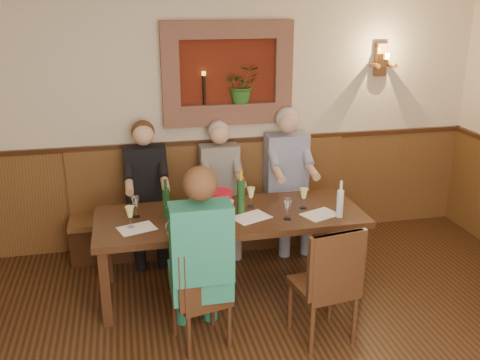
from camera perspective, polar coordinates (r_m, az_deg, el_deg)
The scene contains 30 objects.
room_shell at distance 2.75m, azimuth 6.50°, elevation 3.75°, with size 6.04×6.04×2.82m.
wainscoting at distance 3.33m, azimuth 5.63°, elevation -18.36°, with size 6.02×6.02×1.15m.
wall_niche at distance 5.62m, azimuth -0.90°, elevation 10.84°, with size 1.36×0.30×1.06m.
wall_sconce at distance 6.14m, azimuth 14.85°, elevation 12.21°, with size 0.25×0.20×0.35m.
dining_table at distance 4.84m, azimuth -1.03°, elevation -4.47°, with size 2.40×0.90×0.75m.
bench at distance 5.83m, azimuth -2.85°, elevation -3.98°, with size 3.00×0.45×1.11m.
chair_near_left at distance 4.31m, azimuth -4.07°, elevation -14.08°, with size 0.47×0.47×0.88m.
chair_near_right at distance 4.40m, azimuth 8.89°, elevation -13.05°, with size 0.50×0.50×0.99m.
person_bench_left at distance 5.57m, azimuth -9.83°, elevation -2.42°, with size 0.43×0.52×1.44m.
person_bench_mid at distance 5.66m, azimuth -2.02°, elevation -2.02°, with size 0.41×0.50×1.40m.
person_bench_right at distance 5.80m, azimuth 5.15°, elevation -1.00°, with size 0.45×0.56×1.50m.
person_chair_front at distance 4.12m, azimuth -4.25°, elevation -9.78°, with size 0.45×0.55×1.50m.
spittoon_bucket at distance 4.71m, azimuth -2.12°, elevation -2.59°, with size 0.21×0.21×0.24m, color red.
wine_bottle_green_a at distance 4.79m, azimuth 0.09°, elevation -1.64°, with size 0.07×0.07×0.40m.
wine_bottle_green_b at distance 4.73m, azimuth -7.87°, elevation -2.40°, with size 0.08×0.08×0.36m.
water_bottle at distance 4.79m, azimuth 10.63°, elevation -2.39°, with size 0.07×0.07×0.34m.
tasting_sheet_a at distance 4.61m, azimuth -10.94°, elevation -5.09°, with size 0.30×0.21×0.00m, color white.
tasting_sheet_b at distance 4.74m, azimuth 1.20°, elevation -3.98°, with size 0.32×0.23×0.00m, color white.
tasting_sheet_c at distance 4.86m, azimuth 8.55°, elevation -3.65°, with size 0.31×0.22×0.00m, color white.
tasting_sheet_d at distance 4.51m, azimuth -4.70°, elevation -5.33°, with size 0.31×0.22×0.00m, color white.
wine_glass_0 at distance 4.47m, azimuth -2.24°, elevation -4.21°, with size 0.08×0.08×0.19m, color #E6ED8D, non-canonical shape.
wine_glass_1 at distance 4.69m, azimuth 5.09°, elevation -3.11°, with size 0.08×0.08×0.19m, color white, non-canonical shape.
wine_glass_2 at distance 4.63m, azimuth -1.12°, elevation -3.30°, with size 0.08×0.08×0.19m, color #E6ED8D, non-canonical shape.
wine_glass_3 at distance 4.95m, azimuth 6.80°, elevation -1.95°, with size 0.08×0.08×0.19m, color #E6ED8D, non-canonical shape.
wine_glass_4 at distance 4.94m, azimuth 1.17°, elevation -1.87°, with size 0.08×0.08×0.19m, color #E6ED8D, non-canonical shape.
wine_glass_5 at distance 4.81m, azimuth -11.07°, elevation -2.83°, with size 0.08×0.08×0.19m, color white, non-canonical shape.
wine_glass_6 at distance 4.55m, azimuth -7.33°, elevation -3.92°, with size 0.08×0.08×0.19m, color #E6ED8D, non-canonical shape.
wine_glass_7 at distance 4.85m, azimuth -5.10°, elevation -2.36°, with size 0.08×0.08×0.19m, color white, non-canonical shape.
wine_glass_8 at distance 4.87m, azimuth 10.54°, elevation -2.48°, with size 0.08×0.08×0.19m, color white, non-canonical shape.
wine_glass_9 at distance 4.60m, azimuth -11.64°, elevation -3.90°, with size 0.08×0.08×0.19m, color #E6ED8D, non-canonical shape.
Camera 1 is at (-0.87, -2.51, 2.61)m, focal length 40.00 mm.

